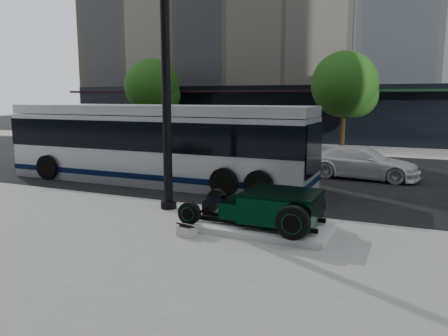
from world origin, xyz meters
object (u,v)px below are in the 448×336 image
at_px(hot_rod, 272,207).
at_px(white_sedan, 362,163).
at_px(lamppost, 166,73).
at_px(transit_bus, 156,143).

bearing_deg(hot_rod, white_sedan, 82.49).
bearing_deg(white_sedan, lamppost, 154.98).
relative_size(hot_rod, lamppost, 0.40).
xyz_separation_m(lamppost, transit_bus, (-2.72, 3.73, -2.39)).
relative_size(transit_bus, white_sedan, 2.78).
relative_size(hot_rod, white_sedan, 0.74).
xyz_separation_m(lamppost, white_sedan, (4.43, 7.62, -3.24)).
xyz_separation_m(hot_rod, lamppost, (-3.31, 0.84, 3.18)).
height_order(lamppost, transit_bus, lamppost).
bearing_deg(hot_rod, transit_bus, 142.88).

